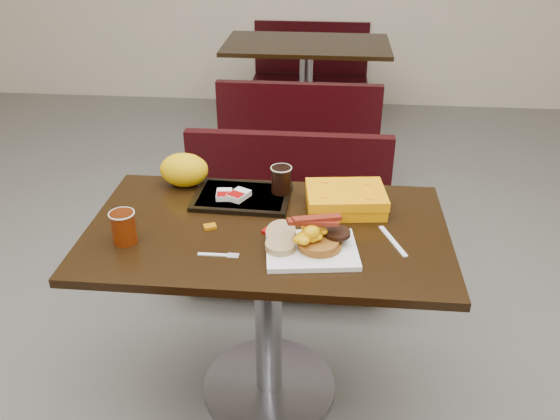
# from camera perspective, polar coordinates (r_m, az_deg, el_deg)

# --- Properties ---
(floor) EXTENTS (6.00, 7.00, 0.01)m
(floor) POSITION_cam_1_polar(r_m,az_deg,el_deg) (2.40, -1.06, -17.27)
(floor) COLOR slate
(floor) RESTS_ON ground
(table_near) EXTENTS (1.20, 0.70, 0.75)m
(table_near) POSITION_cam_1_polar(r_m,az_deg,el_deg) (2.14, -1.16, -10.37)
(table_near) COLOR black
(table_near) RESTS_ON floor
(bench_near_n) EXTENTS (1.00, 0.46, 0.72)m
(bench_near_n) POSITION_cam_1_polar(r_m,az_deg,el_deg) (2.72, 0.46, -1.15)
(bench_near_n) COLOR black
(bench_near_n) RESTS_ON floor
(table_far) EXTENTS (1.20, 0.70, 0.75)m
(table_far) POSITION_cam_1_polar(r_m,az_deg,el_deg) (4.45, 2.57, 11.53)
(table_far) COLOR black
(table_far) RESTS_ON floor
(bench_far_s) EXTENTS (1.00, 0.46, 0.72)m
(bench_far_s) POSITION_cam_1_polar(r_m,az_deg,el_deg) (3.80, 2.00, 8.08)
(bench_far_s) COLOR black
(bench_far_s) RESTS_ON floor
(bench_far_n) EXTENTS (1.00, 0.46, 0.72)m
(bench_far_n) POSITION_cam_1_polar(r_m,az_deg,el_deg) (5.12, 2.99, 13.77)
(bench_far_n) COLOR black
(bench_far_n) RESTS_ON floor
(platter) EXTENTS (0.31, 0.25, 0.02)m
(platter) POSITION_cam_1_polar(r_m,az_deg,el_deg) (1.79, 3.15, -3.99)
(platter) COLOR white
(platter) RESTS_ON table_near
(pancake_stack) EXTENTS (0.16, 0.16, 0.03)m
(pancake_stack) POSITION_cam_1_polar(r_m,az_deg,el_deg) (1.79, 3.96, -3.27)
(pancake_stack) COLOR #8F5C17
(pancake_stack) RESTS_ON platter
(sausage_patty) EXTENTS (0.10, 0.10, 0.01)m
(sausage_patty) POSITION_cam_1_polar(r_m,az_deg,el_deg) (1.80, 5.69, -2.28)
(sausage_patty) COLOR black
(sausage_patty) RESTS_ON pancake_stack
(scrambled_eggs) EXTENTS (0.12, 0.11, 0.05)m
(scrambled_eggs) POSITION_cam_1_polar(r_m,az_deg,el_deg) (1.75, 3.05, -2.35)
(scrambled_eggs) COLOR #FCB605
(scrambled_eggs) RESTS_ON pancake_stack
(bacon_strips) EXTENTS (0.17, 0.11, 0.01)m
(bacon_strips) POSITION_cam_1_polar(r_m,az_deg,el_deg) (1.75, 3.29, -1.13)
(bacon_strips) COLOR #4A0E05
(bacon_strips) RESTS_ON scrambled_eggs
(muffin_bottom) EXTENTS (0.12, 0.12, 0.02)m
(muffin_bottom) POSITION_cam_1_polar(r_m,az_deg,el_deg) (1.77, 0.03, -3.57)
(muffin_bottom) COLOR tan
(muffin_bottom) RESTS_ON platter
(muffin_top) EXTENTS (0.11, 0.11, 0.06)m
(muffin_top) POSITION_cam_1_polar(r_m,az_deg,el_deg) (1.81, 0.10, -2.32)
(muffin_top) COLOR tan
(muffin_top) RESTS_ON platter
(coffee_cup_near) EXTENTS (0.09, 0.09, 0.11)m
(coffee_cup_near) POSITION_cam_1_polar(r_m,az_deg,el_deg) (1.88, -15.25, -1.69)
(coffee_cup_near) COLOR #922E05
(coffee_cup_near) RESTS_ON table_near
(fork) EXTENTS (0.13, 0.02, 0.00)m
(fork) POSITION_cam_1_polar(r_m,az_deg,el_deg) (1.79, -6.71, -4.41)
(fork) COLOR white
(fork) RESTS_ON table_near
(knife) EXTENTS (0.08, 0.18, 0.00)m
(knife) POSITION_cam_1_polar(r_m,az_deg,el_deg) (1.88, 11.12, -3.03)
(knife) COLOR white
(knife) RESTS_ON table_near
(condiment_syrup) EXTENTS (0.05, 0.04, 0.01)m
(condiment_syrup) POSITION_cam_1_polar(r_m,az_deg,el_deg) (1.93, -6.96, -1.65)
(condiment_syrup) COLOR #B36707
(condiment_syrup) RESTS_ON table_near
(condiment_ketchup) EXTENTS (0.05, 0.04, 0.01)m
(condiment_ketchup) POSITION_cam_1_polar(r_m,az_deg,el_deg) (1.89, -1.15, -2.15)
(condiment_ketchup) COLOR #8C0504
(condiment_ketchup) RESTS_ON table_near
(tray) EXTENTS (0.35, 0.26, 0.02)m
(tray) POSITION_cam_1_polar(r_m,az_deg,el_deg) (2.09, -3.76, 1.32)
(tray) COLOR black
(tray) RESTS_ON table_near
(hashbrown_sleeve_left) EXTENTS (0.06, 0.08, 0.02)m
(hashbrown_sleeve_left) POSITION_cam_1_polar(r_m,az_deg,el_deg) (2.08, -5.56, 1.53)
(hashbrown_sleeve_left) COLOR silver
(hashbrown_sleeve_left) RESTS_ON tray
(hashbrown_sleeve_right) EXTENTS (0.09, 0.10, 0.02)m
(hashbrown_sleeve_right) POSITION_cam_1_polar(r_m,az_deg,el_deg) (2.07, -4.13, 1.48)
(hashbrown_sleeve_right) COLOR silver
(hashbrown_sleeve_right) RESTS_ON tray
(coffee_cup_far) EXTENTS (0.08, 0.08, 0.10)m
(coffee_cup_far) POSITION_cam_1_polar(r_m,az_deg,el_deg) (2.08, 0.12, 3.01)
(coffee_cup_far) COLOR black
(coffee_cup_far) RESTS_ON tray
(clamshell) EXTENTS (0.29, 0.23, 0.07)m
(clamshell) POSITION_cam_1_polar(r_m,az_deg,el_deg) (2.03, 6.52, 1.06)
(clamshell) COLOR orange
(clamshell) RESTS_ON table_near
(paper_bag) EXTENTS (0.19, 0.14, 0.13)m
(paper_bag) POSITION_cam_1_polar(r_m,az_deg,el_deg) (2.19, -9.49, 3.95)
(paper_bag) COLOR #F79A08
(paper_bag) RESTS_ON table_near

